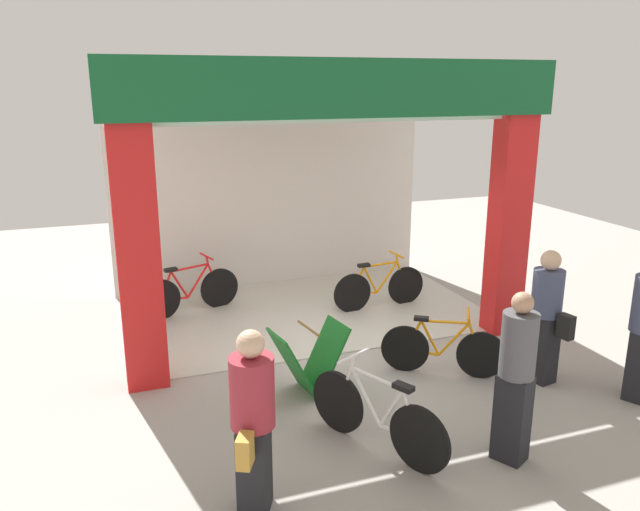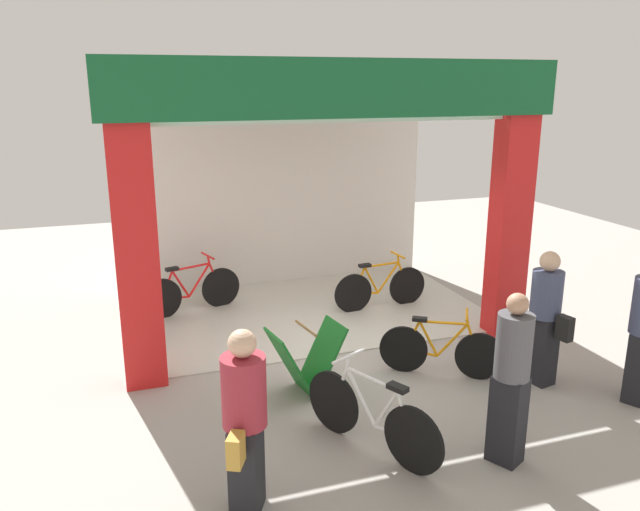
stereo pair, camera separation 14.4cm
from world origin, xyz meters
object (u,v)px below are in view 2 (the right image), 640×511
(pedestrian_0, at_px, (545,316))
(sandwich_board_sign, at_px, (306,360))
(bicycle_parked_0, at_px, (372,417))
(bicycle_inside_0, at_px, (191,291))
(bicycle_parked_1, at_px, (441,350))
(pedestrian_3, at_px, (511,378))
(pedestrian_1, at_px, (245,420))
(bicycle_inside_1, at_px, (380,287))

(pedestrian_0, bearing_deg, sandwich_board_sign, 166.18)
(pedestrian_0, bearing_deg, bicycle_parked_0, -164.77)
(bicycle_inside_0, distance_m, bicycle_parked_1, 4.12)
(bicycle_inside_0, bearing_deg, pedestrian_3, -65.42)
(sandwich_board_sign, relative_size, pedestrian_1, 0.56)
(sandwich_board_sign, distance_m, pedestrian_0, 2.86)
(bicycle_inside_0, height_order, bicycle_parked_0, bicycle_parked_0)
(bicycle_inside_0, height_order, pedestrian_1, pedestrian_1)
(bicycle_parked_0, bearing_deg, pedestrian_3, -26.54)
(bicycle_inside_1, relative_size, pedestrian_0, 0.97)
(pedestrian_1, bearing_deg, bicycle_parked_1, 31.56)
(bicycle_inside_0, bearing_deg, bicycle_inside_1, -15.12)
(bicycle_parked_1, bearing_deg, pedestrian_0, -27.90)
(bicycle_parked_0, height_order, bicycle_parked_1, bicycle_parked_0)
(sandwich_board_sign, relative_size, pedestrian_0, 0.56)
(bicycle_inside_0, xyz_separation_m, sandwich_board_sign, (0.90, -3.07, 0.05))
(bicycle_parked_0, height_order, pedestrian_3, pedestrian_3)
(bicycle_inside_0, bearing_deg, pedestrian_1, -92.41)
(bicycle_inside_1, relative_size, sandwich_board_sign, 1.73)
(bicycle_parked_0, xyz_separation_m, sandwich_board_sign, (-0.24, 1.36, 0.04))
(bicycle_inside_1, xyz_separation_m, pedestrian_1, (-3.08, -4.14, 0.50))
(bicycle_parked_0, xyz_separation_m, bicycle_parked_1, (1.46, 1.24, -0.03))
(bicycle_inside_1, height_order, bicycle_parked_0, bicycle_parked_0)
(sandwich_board_sign, xyz_separation_m, pedestrian_1, (-1.11, -1.85, 0.45))
(bicycle_inside_0, xyz_separation_m, pedestrian_0, (3.65, -3.74, 0.49))
(bicycle_inside_1, distance_m, pedestrian_1, 5.18)
(bicycle_inside_1, relative_size, pedestrian_3, 0.94)
(bicycle_inside_0, xyz_separation_m, pedestrian_3, (2.29, -5.00, 0.51))
(sandwich_board_sign, xyz_separation_m, pedestrian_0, (2.75, -0.68, 0.44))
(bicycle_parked_1, bearing_deg, bicycle_parked_0, -139.73)
(bicycle_inside_1, distance_m, bicycle_parked_0, 4.04)
(bicycle_inside_0, xyz_separation_m, bicycle_inside_1, (2.88, -0.78, -0.01))
(bicycle_inside_1, bearing_deg, sandwich_board_sign, -130.72)
(bicycle_parked_0, bearing_deg, pedestrian_0, 15.23)
(bicycle_inside_1, height_order, bicycle_parked_1, bicycle_inside_1)
(pedestrian_0, height_order, pedestrian_1, pedestrian_1)
(bicycle_inside_1, xyz_separation_m, bicycle_parked_0, (-1.73, -3.65, 0.02))
(pedestrian_3, bearing_deg, bicycle_inside_1, 82.05)
(pedestrian_3, bearing_deg, bicycle_parked_1, 80.09)
(bicycle_inside_1, relative_size, bicycle_parked_0, 1.05)
(bicycle_parked_0, xyz_separation_m, pedestrian_3, (1.14, -0.57, 0.50))
(bicycle_inside_0, bearing_deg, pedestrian_0, -45.73)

